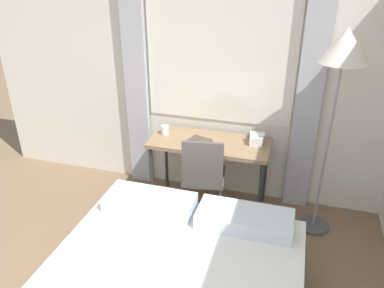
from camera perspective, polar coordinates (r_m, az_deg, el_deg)
wall_back_with_window at (r=3.83m, az=1.68°, el=11.12°), size 4.84×0.13×2.70m
desk at (r=3.72m, az=2.72°, el=-0.51°), size 1.18×0.52×0.75m
desk_chair at (r=3.61m, az=1.76°, el=-4.51°), size 0.46×0.46×0.90m
standing_lamp at (r=3.25m, az=21.98°, el=11.76°), size 0.39×0.39×1.90m
telephone at (r=3.68m, az=9.89°, el=0.82°), size 0.14×0.18×0.11m
book at (r=3.66m, az=1.04°, el=0.45°), size 0.25×0.23×0.02m
mug at (r=3.83m, az=-4.16°, el=2.15°), size 0.08×0.08×0.09m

